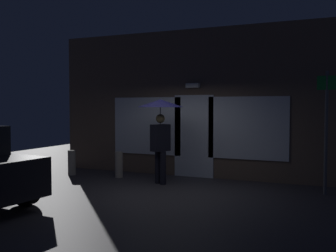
{
  "coord_description": "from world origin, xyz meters",
  "views": [
    {
      "loc": [
        3.73,
        -7.94,
        1.91
      ],
      "look_at": [
        -0.2,
        0.93,
        1.43
      ],
      "focal_mm": 43.05,
      "sensor_mm": 36.0,
      "label": 1
    }
  ],
  "objects_px": {
    "sidewalk_bollard_2": "(72,163)",
    "street_sign_post": "(326,125)",
    "person_with_umbrella": "(160,117)",
    "sidewalk_bollard": "(119,165)"
  },
  "relations": [
    {
      "from": "street_sign_post",
      "to": "sidewalk_bollard",
      "type": "distance_m",
      "value": 5.26
    },
    {
      "from": "sidewalk_bollard_2",
      "to": "street_sign_post",
      "type": "bearing_deg",
      "value": 1.77
    },
    {
      "from": "person_with_umbrella",
      "to": "sidewalk_bollard",
      "type": "relative_size",
      "value": 3.01
    },
    {
      "from": "street_sign_post",
      "to": "sidewalk_bollard",
      "type": "height_order",
      "value": "street_sign_post"
    },
    {
      "from": "street_sign_post",
      "to": "sidewalk_bollard",
      "type": "relative_size",
      "value": 3.85
    },
    {
      "from": "person_with_umbrella",
      "to": "sidewalk_bollard_2",
      "type": "distance_m",
      "value": 3.08
    },
    {
      "from": "person_with_umbrella",
      "to": "sidewalk_bollard_2",
      "type": "relative_size",
      "value": 3.04
    },
    {
      "from": "person_with_umbrella",
      "to": "street_sign_post",
      "type": "xyz_separation_m",
      "value": [
        3.75,
        0.37,
        -0.14
      ]
    },
    {
      "from": "street_sign_post",
      "to": "sidewalk_bollard_2",
      "type": "bearing_deg",
      "value": -178.23
    },
    {
      "from": "sidewalk_bollard_2",
      "to": "sidewalk_bollard",
      "type": "bearing_deg",
      "value": 7.78
    }
  ]
}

